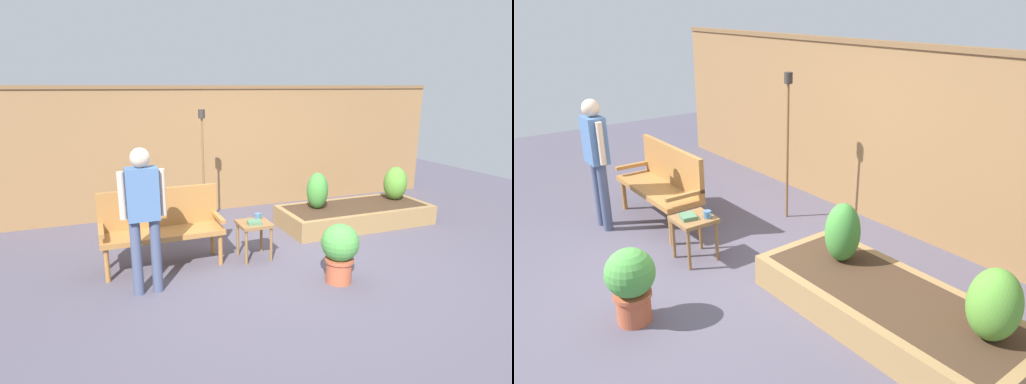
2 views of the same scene
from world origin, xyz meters
TOP-DOWN VIEW (x-y plane):
  - ground_plane at (0.00, 0.00)m, footprint 14.00×14.00m
  - fence_back at (0.00, 2.60)m, footprint 8.40×0.14m
  - garden_bench at (-1.48, 0.52)m, footprint 1.44×0.48m
  - side_table at (-0.36, 0.29)m, footprint 0.40×0.40m
  - cup_on_table at (-0.27, 0.40)m, footprint 0.12×0.08m
  - book_on_table at (-0.38, 0.23)m, footprint 0.20×0.18m
  - potted_boxwood at (0.28, -0.69)m, footprint 0.42×0.42m
  - raised_planter_bed at (1.63, 0.99)m, footprint 2.40×1.00m
  - shrub_near_bench at (0.99, 1.08)m, footprint 0.33×0.33m
  - shrub_far_corner at (2.46, 1.08)m, footprint 0.38×0.38m
  - tiki_torch at (-0.63, 1.76)m, footprint 0.10×0.10m
  - person_by_bench at (-1.75, -0.18)m, footprint 0.47×0.20m

SIDE VIEW (x-z plane):
  - ground_plane at x=0.00m, z-range 0.00..0.00m
  - raised_planter_bed at x=1.63m, z-range 0.00..0.30m
  - potted_boxwood at x=0.28m, z-range 0.05..0.73m
  - side_table at x=-0.36m, z-range 0.16..0.64m
  - book_on_table at x=-0.38m, z-range 0.48..0.52m
  - cup_on_table at x=-0.27m, z-range 0.48..0.56m
  - garden_bench at x=-1.48m, z-range 0.07..1.01m
  - shrub_far_corner at x=2.46m, z-range 0.30..0.85m
  - shrub_near_bench at x=0.99m, z-range 0.30..0.87m
  - person_by_bench at x=-1.75m, z-range 0.15..1.71m
  - fence_back at x=0.00m, z-range 0.01..2.17m
  - tiki_torch at x=-0.63m, z-range 0.32..2.14m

